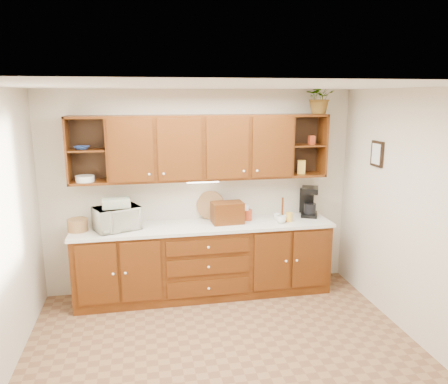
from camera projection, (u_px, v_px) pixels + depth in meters
name	position (u px, v px, depth m)	size (l,w,h in m)	color
floor	(227.00, 358.00, 4.29)	(4.00, 4.00, 0.00)	brown
ceiling	(227.00, 86.00, 3.72)	(4.00, 4.00, 0.00)	white
back_wall	(201.00, 191.00, 5.68)	(4.00, 4.00, 0.00)	beige
right_wall	(422.00, 220.00, 4.38)	(3.50, 3.50, 0.00)	beige
base_cabinets	(205.00, 261.00, 5.58)	(3.20, 0.60, 0.90)	#3B1906
countertop	(204.00, 226.00, 5.47)	(3.24, 0.64, 0.04)	silver
upper_cabinets	(203.00, 147.00, 5.40)	(3.20, 0.33, 0.80)	#3B1906
undercabinet_light	(203.00, 182.00, 5.44)	(0.40, 0.05, 0.03)	white
framed_picture	(377.00, 154.00, 5.12)	(0.03, 0.24, 0.30)	black
wicker_basket	(78.00, 225.00, 5.19)	(0.24, 0.24, 0.15)	olive
microwave	(117.00, 218.00, 5.23)	(0.51, 0.35, 0.28)	beige
towel_stack	(116.00, 203.00, 5.19)	(0.32, 0.24, 0.10)	#E2C36A
wine_bottle	(122.00, 214.00, 5.37)	(0.07, 0.07, 0.30)	black
woven_tray	(211.00, 218.00, 5.72)	(0.37, 0.37, 0.02)	olive
bread_box	(227.00, 213.00, 5.50)	(0.39, 0.24, 0.27)	#3B1906
mug_tree	(282.00, 218.00, 5.60)	(0.26, 0.27, 0.31)	#3B1906
canister_red	(247.00, 215.00, 5.66)	(0.12, 0.12, 0.13)	#AB3718
canister_white	(246.00, 213.00, 5.64)	(0.07, 0.07, 0.19)	white
canister_yellow	(289.00, 217.00, 5.59)	(0.09, 0.09, 0.12)	gold
coffee_maker	(309.00, 202.00, 5.83)	(0.30, 0.34, 0.39)	black
bowl_stack	(82.00, 148.00, 5.11)	(0.17, 0.17, 0.04)	navy
plate_stack	(85.00, 179.00, 5.18)	(0.22, 0.22, 0.07)	white
pantry_box_yellow	(301.00, 167.00, 5.69)	(0.10, 0.08, 0.18)	gold
pantry_box_red	(312.00, 140.00, 5.63)	(0.08, 0.07, 0.11)	#AB3718
potted_plant	(320.00, 97.00, 5.49)	(0.38, 0.33, 0.43)	#999999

